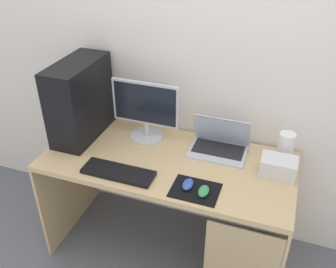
# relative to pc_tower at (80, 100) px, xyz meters

# --- Properties ---
(ground_plane) EXTENTS (8.00, 8.00, 0.00)m
(ground_plane) POSITION_rel_pc_tower_xyz_m (0.63, -0.09, -1.02)
(ground_plane) COLOR slate
(wall_back) EXTENTS (4.00, 0.05, 2.60)m
(wall_back) POSITION_rel_pc_tower_xyz_m (0.63, 0.30, 0.28)
(wall_back) COLOR silver
(wall_back) RESTS_ON ground_plane
(desk) EXTENTS (1.52, 0.70, 0.77)m
(desk) POSITION_rel_pc_tower_xyz_m (0.65, -0.10, -0.40)
(desk) COLOR tan
(desk) RESTS_ON ground_plane
(pc_tower) EXTENTS (0.22, 0.49, 0.51)m
(pc_tower) POSITION_rel_pc_tower_xyz_m (0.00, 0.00, 0.00)
(pc_tower) COLOR black
(pc_tower) RESTS_ON desk
(monitor) EXTENTS (0.44, 0.22, 0.40)m
(monitor) POSITION_rel_pc_tower_xyz_m (0.41, 0.09, -0.05)
(monitor) COLOR #B7BCC6
(monitor) RESTS_ON desk
(laptop) EXTENTS (0.35, 0.25, 0.22)m
(laptop) POSITION_rel_pc_tower_xyz_m (0.89, 0.11, -0.21)
(laptop) COLOR #B7BCC6
(laptop) RESTS_ON desk
(speaker) EXTENTS (0.09, 0.09, 0.18)m
(speaker) POSITION_rel_pc_tower_xyz_m (1.29, 0.14, -0.16)
(speaker) COLOR white
(speaker) RESTS_ON desk
(projector) EXTENTS (0.20, 0.14, 0.11)m
(projector) POSITION_rel_pc_tower_xyz_m (1.27, -0.02, -0.20)
(projector) COLOR silver
(projector) RESTS_ON desk
(keyboard) EXTENTS (0.42, 0.14, 0.02)m
(keyboard) POSITION_rel_pc_tower_xyz_m (0.41, -0.32, -0.24)
(keyboard) COLOR black
(keyboard) RESTS_ON desk
(mousepad) EXTENTS (0.26, 0.20, 0.00)m
(mousepad) POSITION_rel_pc_tower_xyz_m (0.86, -0.31, -0.25)
(mousepad) COLOR black
(mousepad) RESTS_ON desk
(mouse_left) EXTENTS (0.06, 0.10, 0.03)m
(mouse_left) POSITION_rel_pc_tower_xyz_m (0.82, -0.30, -0.23)
(mouse_left) COLOR #2D51B2
(mouse_left) RESTS_ON mousepad
(mouse_right) EXTENTS (0.06, 0.10, 0.03)m
(mouse_right) POSITION_rel_pc_tower_xyz_m (0.91, -0.33, -0.23)
(mouse_right) COLOR #338C4C
(mouse_right) RESTS_ON mousepad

